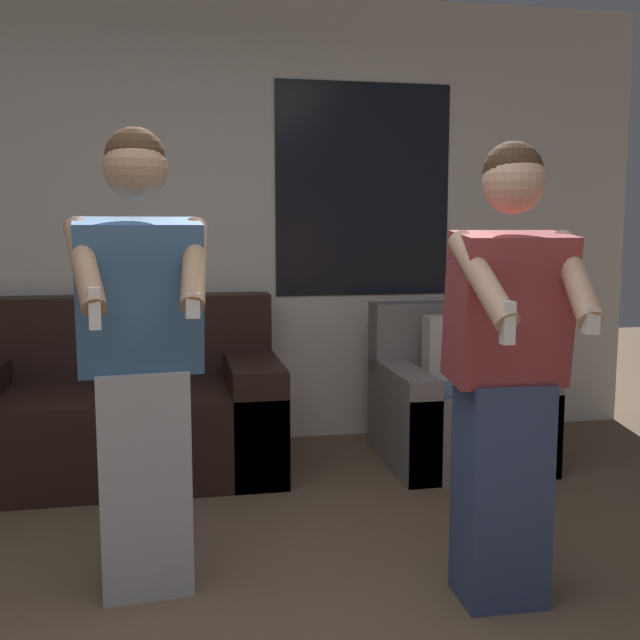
# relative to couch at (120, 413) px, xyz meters

# --- Properties ---
(wall_back) EXTENTS (5.73, 0.07, 2.70)m
(wall_back) POSITION_rel_couch_xyz_m (0.43, 0.49, 1.03)
(wall_back) COLOR beige
(wall_back) RESTS_ON ground_plane
(couch) EXTENTS (1.72, 0.92, 0.93)m
(couch) POSITION_rel_couch_xyz_m (0.00, 0.00, 0.00)
(couch) COLOR black
(couch) RESTS_ON ground_plane
(armchair) EXTENTS (0.85, 0.82, 0.88)m
(armchair) POSITION_rel_couch_xyz_m (1.87, -0.15, -0.01)
(armchair) COLOR slate
(armchair) RESTS_ON ground_plane
(person_left) EXTENTS (0.49, 0.51, 1.67)m
(person_left) POSITION_rel_couch_xyz_m (0.19, -1.41, 0.52)
(person_left) COLOR #B2B2B7
(person_left) RESTS_ON ground_plane
(person_right) EXTENTS (0.45, 0.48, 1.61)m
(person_right) POSITION_rel_couch_xyz_m (1.42, -1.74, 0.50)
(person_right) COLOR #384770
(person_right) RESTS_ON ground_plane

